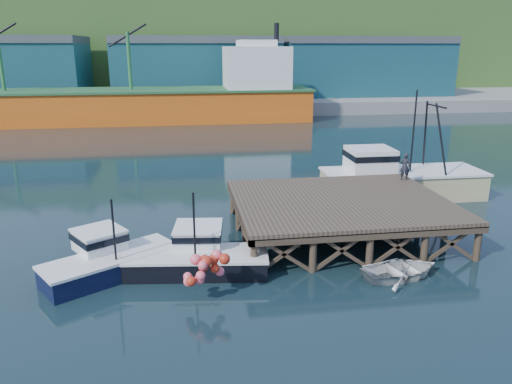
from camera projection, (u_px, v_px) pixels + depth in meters
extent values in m
plane|color=black|center=(245.00, 239.00, 28.19)|extent=(300.00, 300.00, 0.00)
cube|color=brown|center=(341.00, 201.00, 28.44)|extent=(12.00, 10.00, 0.25)
cube|color=#473828|center=(372.00, 236.00, 23.90)|extent=(12.00, 0.30, 0.35)
cylinder|color=#473828|center=(254.00, 260.00, 23.48)|extent=(0.36, 0.36, 2.60)
cylinder|color=#473828|center=(477.00, 246.00, 25.15)|extent=(0.36, 0.36, 2.60)
cylinder|color=#473828|center=(233.00, 201.00, 32.40)|extent=(0.36, 0.36, 2.60)
cylinder|color=#473828|center=(398.00, 194.00, 34.06)|extent=(0.36, 0.36, 2.60)
cube|color=gray|center=(197.00, 99.00, 94.33)|extent=(160.00, 40.00, 2.00)
cube|color=#1A5158|center=(197.00, 70.00, 88.04)|extent=(28.00, 16.00, 9.00)
cube|color=#1A5158|center=(359.00, 69.00, 92.43)|extent=(30.00, 16.00, 9.00)
cube|color=orange|center=(118.00, 107.00, 71.36)|extent=(55.00, 9.50, 4.40)
cube|color=#26592D|center=(117.00, 90.00, 70.72)|extent=(55.50, 10.00, 0.30)
cube|color=silver|center=(256.00, 68.00, 72.80)|extent=(9.00, 9.00, 6.00)
cube|color=silver|center=(256.00, 44.00, 71.88)|extent=(5.00, 7.00, 1.20)
cylinder|color=black|center=(277.00, 32.00, 71.84)|extent=(0.70, 0.70, 2.50)
cube|color=#2D511E|center=(190.00, 44.00, 119.99)|extent=(220.00, 50.00, 22.00)
cube|color=black|center=(111.00, 266.00, 23.54)|extent=(6.45, 5.21, 0.96)
cube|color=silver|center=(110.00, 257.00, 23.40)|extent=(6.58, 5.31, 0.13)
cube|color=silver|center=(99.00, 241.00, 24.08)|extent=(2.79, 2.79, 0.96)
cube|color=black|center=(99.00, 237.00, 24.02)|extent=(2.94, 2.94, 0.32)
cylinder|color=black|center=(114.00, 231.00, 22.53)|extent=(0.10, 0.10, 3.00)
cube|color=black|center=(197.00, 263.00, 23.95)|extent=(6.92, 3.26, 0.92)
cube|color=silver|center=(197.00, 254.00, 23.81)|extent=(7.06, 3.32, 0.12)
cube|color=silver|center=(198.00, 236.00, 24.84)|extent=(2.47, 2.47, 0.92)
cube|color=black|center=(198.00, 232.00, 24.78)|extent=(2.61, 2.61, 0.31)
cylinder|color=black|center=(194.00, 227.00, 22.72)|extent=(0.10, 0.10, 3.28)
sphere|color=#F85B6A|center=(194.00, 277.00, 21.01)|extent=(0.43, 0.43, 0.43)
sphere|color=#F85B6A|center=(215.00, 269.00, 21.28)|extent=(0.43, 0.43, 0.43)
sphere|color=#B42B16|center=(206.00, 270.00, 20.67)|extent=(0.43, 0.43, 0.43)
cube|color=#C2B87D|center=(402.00, 185.00, 35.90)|extent=(11.23, 4.01, 1.83)
cube|color=silver|center=(403.00, 172.00, 35.63)|extent=(11.44, 4.21, 0.15)
cube|color=silver|center=(370.00, 161.00, 35.01)|extent=(3.09, 2.89, 1.83)
cube|color=black|center=(370.00, 155.00, 34.90)|extent=(3.19, 2.99, 0.41)
cylinder|color=black|center=(413.00, 134.00, 34.95)|extent=(0.12, 0.12, 6.10)
imported|color=silver|center=(401.00, 270.00, 23.39)|extent=(4.25, 3.37, 0.79)
imported|color=black|center=(405.00, 166.00, 32.24)|extent=(0.76, 0.63, 1.77)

